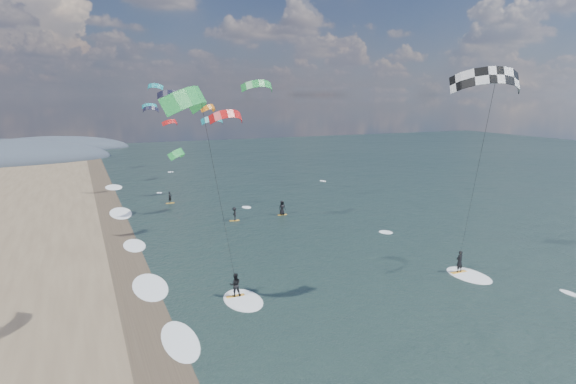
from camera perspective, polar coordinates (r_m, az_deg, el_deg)
name	(u,v)px	position (r m, az deg, el deg)	size (l,w,h in m)	color
ground	(390,352)	(28.90, 12.05, -18.06)	(260.00, 260.00, 0.00)	black
wet_sand_strip	(145,317)	(33.46, -16.59, -14.00)	(3.00, 240.00, 0.00)	#382D23
kitesurfer_near_a	(490,121)	(33.62, 22.78, 7.73)	(7.97, 8.96, 16.23)	#F9AC2B
kitesurfer_near_b	(215,171)	(27.89, -8.65, 2.53)	(6.79, 9.32, 15.07)	#F9AC2B
far_kitesurfers	(242,209)	(57.56, -5.53, -1.97)	(12.25, 12.96, 1.74)	#F9AC2B
bg_kite_field	(185,107)	(76.74, -12.15, 9.82)	(12.53, 71.87, 9.26)	black
shoreline_surf	(153,288)	(37.92, -15.70, -10.86)	(2.40, 79.40, 0.11)	white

